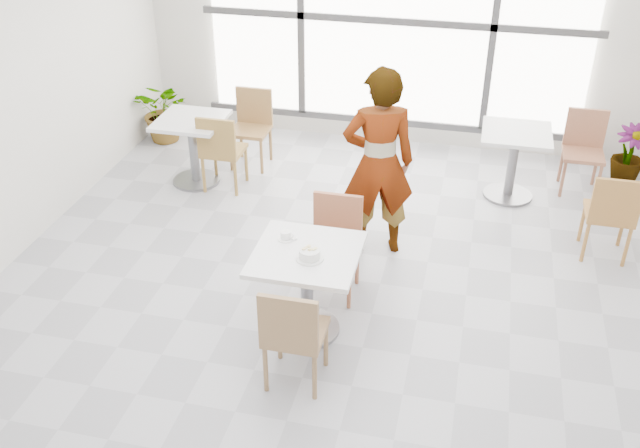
% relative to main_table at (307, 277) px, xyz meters
% --- Properties ---
extents(floor, '(7.00, 7.00, 0.00)m').
position_rel_main_table_xyz_m(floor, '(0.10, 0.32, -0.52)').
color(floor, '#9E9EA5').
rests_on(floor, ground).
extents(wall_back, '(6.00, 0.00, 6.00)m').
position_rel_main_table_xyz_m(wall_back, '(0.10, 3.82, 0.98)').
color(wall_back, silver).
rests_on(wall_back, ground).
extents(window, '(4.60, 0.07, 2.52)m').
position_rel_main_table_xyz_m(window, '(0.10, 3.76, 0.98)').
color(window, white).
rests_on(window, ground).
extents(main_table, '(0.80, 0.80, 0.75)m').
position_rel_main_table_xyz_m(main_table, '(0.00, 0.00, 0.00)').
color(main_table, white).
rests_on(main_table, ground).
extents(chair_near, '(0.42, 0.42, 0.87)m').
position_rel_main_table_xyz_m(chair_near, '(0.06, -0.63, -0.02)').
color(chair_near, '#906C48').
rests_on(chair_near, ground).
extents(chair_far, '(0.42, 0.42, 0.87)m').
position_rel_main_table_xyz_m(chair_far, '(0.09, 0.63, -0.02)').
color(chair_far, '#9B583A').
rests_on(chair_far, ground).
extents(oatmeal_bowl, '(0.21, 0.21, 0.09)m').
position_rel_main_table_xyz_m(oatmeal_bowl, '(0.05, -0.08, 0.27)').
color(oatmeal_bowl, silver).
rests_on(oatmeal_bowl, main_table).
extents(coffee_cup, '(0.16, 0.13, 0.07)m').
position_rel_main_table_xyz_m(coffee_cup, '(-0.20, 0.14, 0.26)').
color(coffee_cup, white).
rests_on(coffee_cup, main_table).
extents(person, '(0.75, 0.60, 1.79)m').
position_rel_main_table_xyz_m(person, '(0.33, 1.33, 0.37)').
color(person, black).
rests_on(person, ground).
extents(bg_table_left, '(0.70, 0.70, 0.75)m').
position_rel_main_table_xyz_m(bg_table_left, '(-1.83, 2.21, -0.04)').
color(bg_table_left, silver).
rests_on(bg_table_left, ground).
extents(bg_table_right, '(0.70, 0.70, 0.75)m').
position_rel_main_table_xyz_m(bg_table_right, '(1.55, 2.67, -0.04)').
color(bg_table_right, silver).
rests_on(bg_table_right, ground).
extents(bg_chair_left_near, '(0.42, 0.42, 0.87)m').
position_rel_main_table_xyz_m(bg_chair_left_near, '(-1.47, 2.10, -0.02)').
color(bg_chair_left_near, olive).
rests_on(bg_chair_left_near, ground).
extents(bg_chair_left_far, '(0.42, 0.42, 0.87)m').
position_rel_main_table_xyz_m(bg_chair_left_far, '(-1.36, 2.84, -0.02)').
color(bg_chair_left_far, olive).
rests_on(bg_chair_left_far, ground).
extents(bg_chair_right_near, '(0.42, 0.42, 0.87)m').
position_rel_main_table_xyz_m(bg_chair_right_near, '(2.41, 1.64, -0.02)').
color(bg_chair_right_near, '#A36E36').
rests_on(bg_chair_right_near, ground).
extents(bg_chair_right_far, '(0.42, 0.42, 0.87)m').
position_rel_main_table_xyz_m(bg_chair_right_far, '(2.28, 3.05, -0.02)').
color(bg_chair_right_far, '#955E44').
rests_on(bg_chair_right_far, ground).
extents(plant_left, '(0.76, 0.68, 0.78)m').
position_rel_main_table_xyz_m(plant_left, '(-2.58, 3.17, -0.13)').
color(plant_left, '#388139').
rests_on(plant_left, ground).
extents(plant_right, '(0.43, 0.43, 0.65)m').
position_rel_main_table_xyz_m(plant_right, '(2.80, 3.31, -0.20)').
color(plant_right, '#367436').
rests_on(plant_right, ground).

